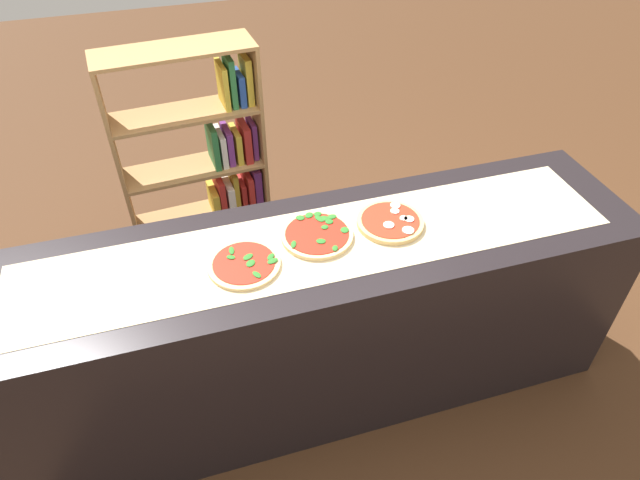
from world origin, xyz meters
name	(u,v)px	position (x,y,z in m)	size (l,w,h in m)	color
ground_plane	(320,382)	(0.00, 0.00, 0.00)	(12.00, 12.00, 0.00)	#4C2D19
counter	(320,321)	(0.00, 0.00, 0.46)	(2.68, 0.66, 0.93)	black
parchment_paper	(320,244)	(0.00, 0.00, 0.93)	(2.37, 0.44, 0.00)	beige
pizza_spinach_0	(244,264)	(-0.31, -0.04, 0.94)	(0.28, 0.28, 0.02)	#E5C17F
pizza_spinach_1	(317,235)	(0.00, 0.04, 0.94)	(0.29, 0.29, 0.03)	#E5C17F
pizza_mozzarella_2	(390,222)	(0.31, 0.03, 0.94)	(0.27, 0.27, 0.03)	#DBB26B
bookshelf	(215,171)	(-0.29, 1.10, 0.63)	(0.79, 0.32, 1.34)	#A87A47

